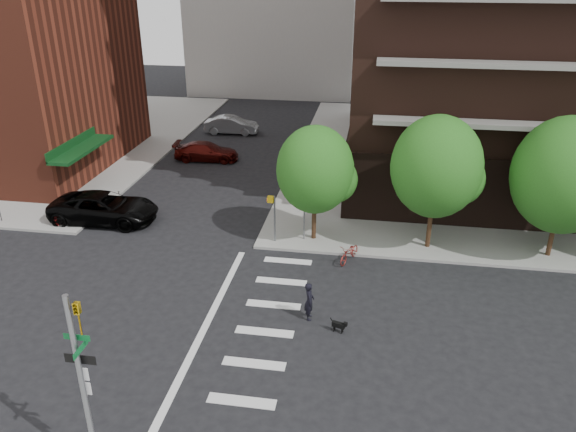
% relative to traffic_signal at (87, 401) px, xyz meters
% --- Properties ---
extents(ground, '(120.00, 120.00, 0.00)m').
position_rel_traffic_signal_xyz_m(ground, '(0.47, 7.49, -2.70)').
color(ground, black).
rests_on(ground, ground).
extents(sidewalk_ne, '(39.00, 33.00, 0.15)m').
position_rel_traffic_signal_xyz_m(sidewalk_ne, '(20.97, 30.99, -2.62)').
color(sidewalk_ne, gray).
rests_on(sidewalk_ne, ground).
extents(sidewalk_nw, '(31.00, 33.00, 0.15)m').
position_rel_traffic_signal_xyz_m(sidewalk_nw, '(-24.03, 30.99, -2.62)').
color(sidewalk_nw, gray).
rests_on(sidewalk_nw, ground).
extents(crosswalk, '(3.85, 13.00, 0.01)m').
position_rel_traffic_signal_xyz_m(crosswalk, '(2.68, 7.49, -2.69)').
color(crosswalk, silver).
rests_on(crosswalk, ground).
extents(tree_a, '(4.00, 4.00, 5.90)m').
position_rel_traffic_signal_xyz_m(tree_a, '(4.47, 15.99, 1.35)').
color(tree_a, '#301E11').
rests_on(tree_a, sidewalk_ne).
extents(tree_b, '(4.50, 4.50, 6.65)m').
position_rel_traffic_signal_xyz_m(tree_b, '(10.47, 15.99, 1.85)').
color(tree_b, '#301E11').
rests_on(tree_b, sidewalk_ne).
extents(tree_c, '(5.00, 5.00, 6.80)m').
position_rel_traffic_signal_xyz_m(tree_c, '(16.47, 15.99, 1.75)').
color(tree_c, '#301E11').
rests_on(tree_c, sidewalk_ne).
extents(traffic_signal, '(0.90, 0.75, 6.00)m').
position_rel_traffic_signal_xyz_m(traffic_signal, '(0.00, 0.00, 0.00)').
color(traffic_signal, slate).
rests_on(traffic_signal, sidewalk_s).
extents(pedestrian_signal, '(2.18, 0.67, 2.60)m').
position_rel_traffic_signal_xyz_m(pedestrian_signal, '(2.79, 15.42, -0.84)').
color(pedestrian_signal, slate).
rests_on(pedestrian_signal, sidewalk_ne).
extents(fire_hydrant, '(0.24, 0.24, 0.73)m').
position_rel_traffic_signal_xyz_m(fire_hydrant, '(-10.03, 15.29, -2.15)').
color(fire_hydrant, '#A50C0C').
rests_on(fire_hydrant, sidewalk_nw).
extents(parked_car_black, '(2.94, 6.17, 1.70)m').
position_rel_traffic_signal_xyz_m(parked_car_black, '(-7.73, 16.49, -1.85)').
color(parked_car_black, black).
rests_on(parked_car_black, ground).
extents(parked_car_maroon, '(2.28, 4.92, 1.39)m').
position_rel_traffic_signal_xyz_m(parked_car_maroon, '(-5.10, 27.93, -2.00)').
color(parked_car_maroon, '#420C09').
rests_on(parked_car_maroon, ground).
extents(parked_car_silver, '(1.88, 4.71, 1.52)m').
position_rel_traffic_signal_xyz_m(parked_car_silver, '(-5.03, 35.24, -1.94)').
color(parked_car_silver, '#94989C').
rests_on(parked_car_silver, ground).
extents(scooter, '(1.31, 1.91, 0.95)m').
position_rel_traffic_signal_xyz_m(scooter, '(6.51, 13.99, -2.22)').
color(scooter, maroon).
rests_on(scooter, ground).
extents(dog_walker, '(0.67, 0.50, 1.70)m').
position_rel_traffic_signal_xyz_m(dog_walker, '(5.14, 8.76, -1.85)').
color(dog_walker, black).
rests_on(dog_walker, ground).
extents(dog, '(0.65, 0.33, 0.54)m').
position_rel_traffic_signal_xyz_m(dog, '(6.47, 7.98, -2.36)').
color(dog, black).
rests_on(dog, ground).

